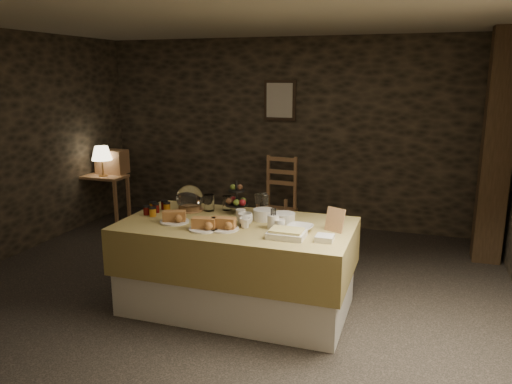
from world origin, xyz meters
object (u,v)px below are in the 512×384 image
(chair, at_px, (278,197))
(fruit_stand, at_px, (237,201))
(buffet_table, at_px, (237,260))
(console_table, at_px, (103,184))
(table_lamp, at_px, (102,154))
(timber_column, at_px, (497,149))
(wine_rack, at_px, (112,162))

(chair, relative_size, fruit_stand, 2.51)
(buffet_table, relative_size, console_table, 2.90)
(fruit_stand, bearing_deg, table_lamp, 149.10)
(chair, height_order, timber_column, timber_column)
(buffet_table, height_order, chair, chair)
(timber_column, bearing_deg, chair, 171.09)
(buffet_table, height_order, wine_rack, wine_rack)
(buffet_table, bearing_deg, chair, 97.41)
(timber_column, bearing_deg, fruit_stand, -143.87)
(buffet_table, xyz_separation_m, fruit_stand, (-0.11, 0.30, 0.47))
(wine_rack, distance_m, timber_column, 5.02)
(chair, distance_m, timber_column, 2.79)
(timber_column, bearing_deg, buffet_table, -138.11)
(chair, distance_m, fruit_stand, 2.24)
(buffet_table, distance_m, table_lamp, 3.32)
(timber_column, height_order, fruit_stand, timber_column)
(chair, height_order, fruit_stand, fruit_stand)
(fruit_stand, bearing_deg, buffet_table, -70.17)
(fruit_stand, bearing_deg, wine_rack, 145.50)
(wine_rack, xyz_separation_m, fruit_stand, (2.59, -1.78, 0.06))
(table_lamp, xyz_separation_m, chair, (2.38, 0.62, -0.58))
(console_table, xyz_separation_m, table_lamp, (0.05, -0.05, 0.45))
(console_table, relative_size, chair, 0.91)
(table_lamp, relative_size, timber_column, 0.16)
(console_table, xyz_separation_m, timber_column, (5.05, 0.16, 0.72))
(wine_rack, distance_m, fruit_stand, 3.14)
(console_table, bearing_deg, buffet_table, -34.70)
(table_lamp, bearing_deg, fruit_stand, -30.90)
(wine_rack, xyz_separation_m, timber_column, (5.00, -0.02, 0.42))
(console_table, height_order, fruit_stand, fruit_stand)
(buffet_table, distance_m, chair, 2.50)
(fruit_stand, bearing_deg, timber_column, 36.13)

